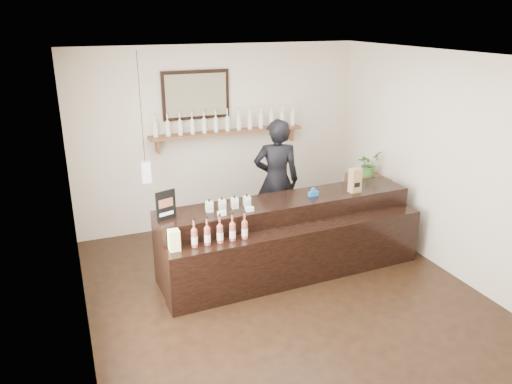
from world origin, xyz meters
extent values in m
plane|color=black|center=(0.00, 0.00, 0.00)|extent=(5.00, 5.00, 0.00)
plane|color=beige|center=(0.00, 2.50, 1.40)|extent=(4.50, 0.00, 4.50)
plane|color=beige|center=(0.00, -2.50, 1.40)|extent=(4.50, 0.00, 4.50)
plane|color=beige|center=(-2.25, 0.00, 1.40)|extent=(0.00, 5.00, 5.00)
plane|color=beige|center=(2.25, 0.00, 1.40)|extent=(0.00, 5.00, 5.00)
plane|color=white|center=(0.00, 0.00, 2.80)|extent=(5.00, 5.00, 0.00)
cube|color=brown|center=(0.10, 2.37, 1.50)|extent=(2.40, 0.25, 0.04)
cube|color=brown|center=(-0.98, 2.40, 1.38)|extent=(0.04, 0.20, 0.20)
cube|color=brown|center=(1.18, 2.40, 1.38)|extent=(0.04, 0.20, 0.20)
cube|color=black|center=(-0.35, 2.47, 2.08)|extent=(1.02, 0.04, 0.72)
cube|color=#4D4531|center=(-0.35, 2.44, 2.08)|extent=(0.92, 0.01, 0.62)
cube|color=white|center=(-1.30, 1.60, 1.25)|extent=(0.12, 0.12, 0.28)
cylinder|color=black|center=(-1.30, 1.60, 2.09)|extent=(0.01, 0.01, 1.41)
cylinder|color=silver|center=(-1.00, 2.37, 1.62)|extent=(0.07, 0.07, 0.20)
cone|color=silver|center=(-1.00, 2.37, 1.75)|extent=(0.07, 0.07, 0.05)
cylinder|color=silver|center=(-1.00, 2.37, 1.81)|extent=(0.02, 0.02, 0.07)
cylinder|color=#C97F3B|center=(-1.00, 2.37, 1.86)|extent=(0.03, 0.03, 0.02)
cylinder|color=white|center=(-1.00, 2.37, 1.60)|extent=(0.07, 0.07, 0.09)
cylinder|color=silver|center=(-0.82, 2.37, 1.62)|extent=(0.07, 0.07, 0.20)
cone|color=silver|center=(-0.82, 2.37, 1.75)|extent=(0.07, 0.07, 0.05)
cylinder|color=silver|center=(-0.82, 2.37, 1.81)|extent=(0.02, 0.02, 0.07)
cylinder|color=#C97F3B|center=(-0.82, 2.37, 1.86)|extent=(0.03, 0.03, 0.02)
cylinder|color=white|center=(-0.82, 2.37, 1.60)|extent=(0.07, 0.07, 0.09)
cylinder|color=silver|center=(-0.63, 2.37, 1.62)|extent=(0.07, 0.07, 0.20)
cone|color=silver|center=(-0.63, 2.37, 1.75)|extent=(0.07, 0.07, 0.05)
cylinder|color=silver|center=(-0.63, 2.37, 1.81)|extent=(0.02, 0.02, 0.07)
cylinder|color=#C97F3B|center=(-0.63, 2.37, 1.86)|extent=(0.03, 0.03, 0.02)
cylinder|color=white|center=(-0.63, 2.37, 1.60)|extent=(0.07, 0.07, 0.09)
cylinder|color=silver|center=(-0.45, 2.37, 1.62)|extent=(0.07, 0.07, 0.20)
cone|color=silver|center=(-0.45, 2.37, 1.75)|extent=(0.07, 0.07, 0.05)
cylinder|color=silver|center=(-0.45, 2.37, 1.81)|extent=(0.02, 0.02, 0.07)
cylinder|color=#C97F3B|center=(-0.45, 2.37, 1.86)|extent=(0.03, 0.03, 0.02)
cylinder|color=white|center=(-0.45, 2.37, 1.60)|extent=(0.07, 0.07, 0.09)
cylinder|color=silver|center=(-0.27, 2.37, 1.62)|extent=(0.07, 0.07, 0.20)
cone|color=silver|center=(-0.27, 2.37, 1.75)|extent=(0.07, 0.07, 0.05)
cylinder|color=silver|center=(-0.27, 2.37, 1.81)|extent=(0.02, 0.02, 0.07)
cylinder|color=#C97F3B|center=(-0.27, 2.37, 1.86)|extent=(0.03, 0.03, 0.02)
cylinder|color=white|center=(-0.27, 2.37, 1.60)|extent=(0.07, 0.07, 0.09)
cylinder|color=silver|center=(-0.08, 2.37, 1.62)|extent=(0.07, 0.07, 0.20)
cone|color=silver|center=(-0.08, 2.37, 1.75)|extent=(0.07, 0.07, 0.05)
cylinder|color=silver|center=(-0.08, 2.37, 1.81)|extent=(0.02, 0.02, 0.07)
cylinder|color=#C97F3B|center=(-0.08, 2.37, 1.86)|extent=(0.03, 0.03, 0.02)
cylinder|color=white|center=(-0.08, 2.37, 1.60)|extent=(0.07, 0.07, 0.09)
cylinder|color=silver|center=(0.10, 2.37, 1.62)|extent=(0.07, 0.07, 0.20)
cone|color=silver|center=(0.10, 2.37, 1.75)|extent=(0.07, 0.07, 0.05)
cylinder|color=silver|center=(0.10, 2.37, 1.81)|extent=(0.02, 0.02, 0.07)
cylinder|color=#C97F3B|center=(0.10, 2.37, 1.86)|extent=(0.03, 0.03, 0.02)
cylinder|color=white|center=(0.10, 2.37, 1.60)|extent=(0.07, 0.07, 0.09)
cylinder|color=silver|center=(0.28, 2.37, 1.62)|extent=(0.07, 0.07, 0.20)
cone|color=silver|center=(0.28, 2.37, 1.75)|extent=(0.07, 0.07, 0.05)
cylinder|color=silver|center=(0.28, 2.37, 1.81)|extent=(0.02, 0.02, 0.07)
cylinder|color=#C97F3B|center=(0.28, 2.37, 1.86)|extent=(0.03, 0.03, 0.02)
cylinder|color=white|center=(0.28, 2.37, 1.60)|extent=(0.07, 0.07, 0.09)
cylinder|color=silver|center=(0.47, 2.37, 1.62)|extent=(0.07, 0.07, 0.20)
cone|color=silver|center=(0.47, 2.37, 1.75)|extent=(0.07, 0.07, 0.05)
cylinder|color=silver|center=(0.47, 2.37, 1.81)|extent=(0.02, 0.02, 0.07)
cylinder|color=#C97F3B|center=(0.47, 2.37, 1.86)|extent=(0.03, 0.03, 0.02)
cylinder|color=white|center=(0.47, 2.37, 1.60)|extent=(0.07, 0.07, 0.09)
cylinder|color=silver|center=(0.65, 2.37, 1.62)|extent=(0.07, 0.07, 0.20)
cone|color=silver|center=(0.65, 2.37, 1.75)|extent=(0.07, 0.07, 0.05)
cylinder|color=silver|center=(0.65, 2.37, 1.81)|extent=(0.02, 0.02, 0.07)
cylinder|color=#C97F3B|center=(0.65, 2.37, 1.86)|extent=(0.03, 0.03, 0.02)
cylinder|color=white|center=(0.65, 2.37, 1.60)|extent=(0.07, 0.07, 0.09)
cylinder|color=silver|center=(0.83, 2.37, 1.62)|extent=(0.07, 0.07, 0.20)
cone|color=silver|center=(0.83, 2.37, 1.75)|extent=(0.07, 0.07, 0.05)
cylinder|color=silver|center=(0.83, 2.37, 1.81)|extent=(0.02, 0.02, 0.07)
cylinder|color=#C97F3B|center=(0.83, 2.37, 1.86)|extent=(0.03, 0.03, 0.02)
cylinder|color=white|center=(0.83, 2.37, 1.60)|extent=(0.07, 0.07, 0.09)
cylinder|color=silver|center=(1.02, 2.37, 1.62)|extent=(0.07, 0.07, 0.20)
cone|color=silver|center=(1.02, 2.37, 1.75)|extent=(0.07, 0.07, 0.05)
cylinder|color=silver|center=(1.02, 2.37, 1.81)|extent=(0.02, 0.02, 0.07)
cylinder|color=#C97F3B|center=(1.02, 2.37, 1.86)|extent=(0.03, 0.03, 0.02)
cylinder|color=white|center=(1.02, 2.37, 1.60)|extent=(0.07, 0.07, 0.09)
cylinder|color=silver|center=(1.20, 2.37, 1.62)|extent=(0.07, 0.07, 0.20)
cone|color=silver|center=(1.20, 2.37, 1.75)|extent=(0.07, 0.07, 0.05)
cylinder|color=silver|center=(1.20, 2.37, 1.81)|extent=(0.02, 0.02, 0.07)
cylinder|color=#C97F3B|center=(1.20, 2.37, 1.86)|extent=(0.03, 0.03, 0.02)
cylinder|color=white|center=(1.20, 2.37, 1.60)|extent=(0.07, 0.07, 0.09)
cube|color=black|center=(0.34, 0.70, 0.48)|extent=(3.45, 0.74, 0.96)
cube|color=black|center=(0.34, 0.25, 0.36)|extent=(3.43, 0.44, 0.73)
cube|color=white|center=(-0.62, 0.48, 0.98)|extent=(0.10, 0.04, 0.05)
cube|color=white|center=(-0.27, 0.48, 0.98)|extent=(0.10, 0.04, 0.05)
cube|color=#F3ED94|center=(-1.26, 0.25, 0.79)|extent=(0.12, 0.12, 0.12)
cube|color=#F3ED94|center=(-1.26, 0.25, 0.91)|extent=(0.12, 0.12, 0.12)
cube|color=silver|center=(-0.72, 0.65, 1.02)|extent=(0.08, 0.08, 0.13)
cube|color=#CD9FA3|center=(-0.72, 0.60, 1.02)|extent=(0.07, 0.00, 0.06)
cylinder|color=black|center=(-0.72, 0.65, 1.10)|extent=(0.02, 0.02, 0.03)
cube|color=silver|center=(-0.56, 0.65, 1.02)|extent=(0.08, 0.08, 0.13)
cube|color=#CD9FA3|center=(-0.56, 0.60, 1.02)|extent=(0.07, 0.00, 0.06)
cylinder|color=black|center=(-0.56, 0.65, 1.10)|extent=(0.02, 0.02, 0.03)
cube|color=silver|center=(-0.40, 0.65, 1.02)|extent=(0.08, 0.08, 0.13)
cube|color=#CD9FA3|center=(-0.40, 0.60, 1.02)|extent=(0.07, 0.00, 0.06)
cylinder|color=black|center=(-0.40, 0.65, 1.10)|extent=(0.02, 0.02, 0.03)
cube|color=silver|center=(-0.24, 0.65, 1.02)|extent=(0.08, 0.08, 0.13)
cube|color=#CD9FA3|center=(-0.24, 0.60, 1.02)|extent=(0.07, 0.00, 0.06)
cylinder|color=black|center=(-0.24, 0.65, 1.10)|extent=(0.02, 0.02, 0.03)
cylinder|color=#A54E37|center=(-1.02, 0.25, 0.83)|extent=(0.07, 0.07, 0.20)
cone|color=#A54E37|center=(-1.02, 0.25, 0.95)|extent=(0.07, 0.07, 0.05)
cylinder|color=#A54E37|center=(-1.02, 0.25, 1.01)|extent=(0.02, 0.02, 0.07)
cylinder|color=black|center=(-1.02, 0.25, 1.06)|extent=(0.03, 0.03, 0.02)
cylinder|color=white|center=(-1.02, 0.25, 0.81)|extent=(0.07, 0.07, 0.09)
cylinder|color=#A54E37|center=(-0.87, 0.25, 0.83)|extent=(0.07, 0.07, 0.20)
cone|color=#A54E37|center=(-0.87, 0.25, 0.95)|extent=(0.07, 0.07, 0.05)
cylinder|color=#A54E37|center=(-0.87, 0.25, 1.01)|extent=(0.02, 0.02, 0.07)
cylinder|color=black|center=(-0.87, 0.25, 1.06)|extent=(0.03, 0.03, 0.02)
cylinder|color=white|center=(-0.87, 0.25, 0.81)|extent=(0.07, 0.07, 0.09)
cylinder|color=#A54E37|center=(-0.72, 0.25, 0.83)|extent=(0.07, 0.07, 0.20)
cone|color=#A54E37|center=(-0.72, 0.25, 0.95)|extent=(0.07, 0.07, 0.05)
cylinder|color=#A54E37|center=(-0.72, 0.25, 1.01)|extent=(0.02, 0.02, 0.07)
cylinder|color=black|center=(-0.72, 0.25, 1.06)|extent=(0.03, 0.03, 0.02)
cylinder|color=white|center=(-0.72, 0.25, 0.81)|extent=(0.07, 0.07, 0.09)
cylinder|color=#A54E37|center=(-0.57, 0.25, 0.83)|extent=(0.07, 0.07, 0.20)
cone|color=#A54E37|center=(-0.57, 0.25, 0.95)|extent=(0.07, 0.07, 0.05)
cylinder|color=#A54E37|center=(-0.57, 0.25, 1.01)|extent=(0.02, 0.02, 0.07)
cylinder|color=black|center=(-0.57, 0.25, 1.06)|extent=(0.03, 0.03, 0.02)
cylinder|color=white|center=(-0.57, 0.25, 0.81)|extent=(0.07, 0.07, 0.09)
cylinder|color=#A54E37|center=(-0.42, 0.25, 0.83)|extent=(0.07, 0.07, 0.20)
cone|color=#A54E37|center=(-0.42, 0.25, 0.95)|extent=(0.07, 0.07, 0.05)
cylinder|color=#A54E37|center=(-0.42, 0.25, 1.01)|extent=(0.02, 0.02, 0.07)
cylinder|color=black|center=(-0.42, 0.25, 1.06)|extent=(0.03, 0.03, 0.02)
cylinder|color=white|center=(-0.42, 0.25, 0.81)|extent=(0.07, 0.07, 0.09)
cube|color=black|center=(-1.25, 0.60, 1.13)|extent=(0.25, 0.10, 0.35)
cube|color=brown|center=(-1.25, 0.59, 1.16)|extent=(0.17, 0.06, 0.10)
cube|color=white|center=(-1.25, 0.59, 1.03)|extent=(0.17, 0.06, 0.04)
cube|color=olive|center=(1.29, 0.61, 1.12)|extent=(0.16, 0.12, 0.32)
cube|color=black|center=(1.29, 0.55, 1.07)|extent=(0.09, 0.01, 0.06)
cube|color=#185CAE|center=(0.71, 0.67, 0.99)|extent=(0.14, 0.07, 0.06)
cylinder|color=#185CAE|center=(0.71, 0.67, 1.03)|extent=(0.07, 0.04, 0.07)
cube|color=brown|center=(2.00, 1.34, 0.44)|extent=(0.45, 0.61, 0.88)
imported|color=#39702C|center=(2.00, 1.34, 1.07)|extent=(0.44, 0.42, 0.38)
imported|color=black|center=(0.56, 1.55, 1.03)|extent=(0.87, 0.70, 2.07)
camera|label=1|loc=(-2.27, -4.75, 3.21)|focal=35.00mm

